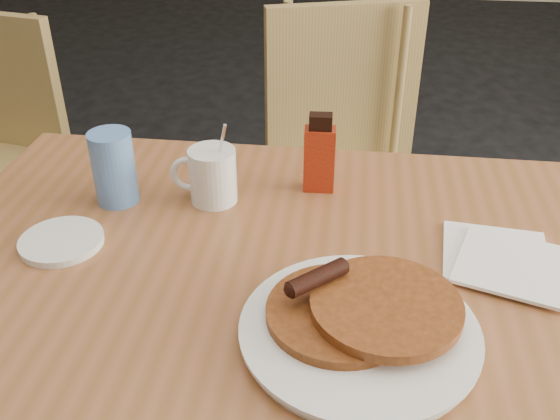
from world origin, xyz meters
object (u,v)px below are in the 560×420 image
Objects in this scene: pancake_plate at (360,323)px; coffee_mug at (211,175)px; syrup_bottle at (319,155)px; chair_wall_extra at (0,133)px; main_table at (309,290)px; blue_tumbler at (114,168)px; chair_main_far at (338,154)px.

coffee_mug is at bearing 130.76° from pancake_plate.
syrup_bottle reaches higher than pancake_plate.
chair_wall_extra is 1.53m from pancake_plate.
chair_wall_extra is (-1.04, 0.88, -0.20)m from main_table.
pancake_plate is 0.53m from blue_tumbler.
pancake_plate reaches higher than main_table.
chair_main_far reaches higher than pancake_plate.
syrup_bottle is at bearing 102.60° from pancake_plate.
pancake_plate is at bearing -58.96° from main_table.
main_table is 9.77× the size of blue_tumbler.
main_table is 0.28m from coffee_mug.
pancake_plate is (0.08, -0.13, 0.06)m from main_table.
coffee_mug is at bearing 136.33° from main_table.
main_table is at bearing -91.56° from syrup_bottle.
pancake_plate is 0.42m from coffee_mug.
main_table is 8.70× the size of syrup_bottle.
coffee_mug is (-0.19, 0.18, 0.09)m from main_table.
chair_main_far is (0.01, 0.77, -0.15)m from main_table.
syrup_bottle reaches higher than main_table.
coffee_mug is 1.18× the size of blue_tumbler.
chair_wall_extra is 1.25m from syrup_bottle.
chair_main_far is at bearing 58.29° from blue_tumbler.
pancake_plate is 0.39m from syrup_bottle.
pancake_plate is 2.14× the size of syrup_bottle.
chair_wall_extra is 2.69× the size of pancake_plate.
coffee_mug is at bearing 7.91° from blue_tumbler.
chair_main_far is 1.10× the size of chair_wall_extra.
coffee_mug reaches higher than blue_tumbler.
coffee_mug reaches higher than main_table.
chair_main_far reaches higher than main_table.
chair_wall_extra is at bearing 119.98° from coffee_mug.
blue_tumbler is at bearing 146.49° from pancake_plate.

